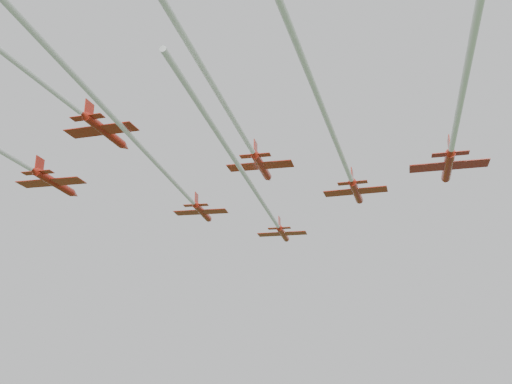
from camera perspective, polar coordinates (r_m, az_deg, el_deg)
The scene contains 6 objects.
jet_lead at distance 86.66m, azimuth 0.80°, elevation -1.25°, with size 26.83×64.17×2.65m.
jet_row2_left at distance 76.83m, azimuth -8.78°, elevation 1.62°, with size 27.21×60.51×2.57m.
jet_row2_right at distance 73.91m, azimuth 8.32°, elevation 4.21°, with size 22.44×66.58×2.92m.
jet_row3_mid at distance 68.06m, azimuth -1.46°, elevation 5.94°, with size 20.04×48.44×2.69m.
jet_row3_right at distance 58.37m, azimuth 19.61°, elevation 7.63°, with size 22.06×58.36×2.73m.
jet_row4_left at distance 55.36m, azimuth -22.43°, elevation 11.55°, with size 18.71×53.99×2.43m.
Camera 1 is at (45.22, -63.97, 24.39)m, focal length 40.00 mm.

